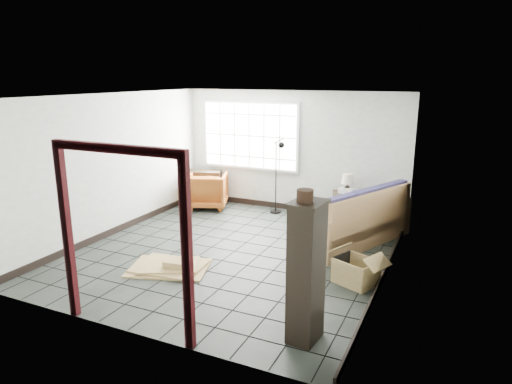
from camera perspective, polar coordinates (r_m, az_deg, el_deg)
The scene contains 15 objects.
ground at distance 7.83m, azimuth -2.67°, elevation -7.41°, with size 5.50×5.50×0.00m, color black.
room_shell at distance 7.40m, azimuth -2.72°, elevation 4.83°, with size 5.02×5.52×2.61m.
window_panel at distance 10.22m, azimuth -0.77°, elevation 7.06°, with size 2.32×0.08×1.52m.
doorway_trim at distance 5.26m, azimuth -16.52°, elevation -3.09°, with size 1.80×0.08×2.20m.
futon_sofa at distance 8.27m, azimuth 12.39°, elevation -3.78°, with size 1.76×2.49×1.03m.
armchair at distance 10.30m, azimuth -6.08°, elevation 0.42°, with size 0.84×0.78×0.86m, color #974A15.
side_table at distance 9.40m, azimuth 11.18°, elevation -0.77°, with size 0.67×0.67×0.60m.
table_lamp at distance 9.34m, azimuth 11.38°, elevation 1.53°, with size 0.34×0.34×0.39m.
projector at distance 9.36m, azimuth 11.37°, elevation 0.18°, with size 0.36×0.32×0.11m.
floor_lamp at distance 9.65m, azimuth 2.80°, elevation 2.28°, with size 0.44×0.43×1.65m.
console_shelf at distance 10.73m, azimuth -7.00°, elevation 0.67°, with size 1.04×0.67×0.76m.
tall_shelf at distance 5.09m, azimuth 6.30°, elevation -9.86°, with size 0.38×0.47×1.62m.
pot at distance 4.77m, azimuth 6.15°, elevation -0.47°, with size 0.21×0.21×0.13m.
open_box at distance 6.78m, azimuth 12.36°, elevation -9.65°, with size 0.99×0.75×0.51m.
cardboard_pile at distance 7.26m, azimuth -10.68°, elevation -9.08°, with size 1.39×1.16×0.17m.
Camera 1 is at (3.37, -6.44, 2.91)m, focal length 32.00 mm.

